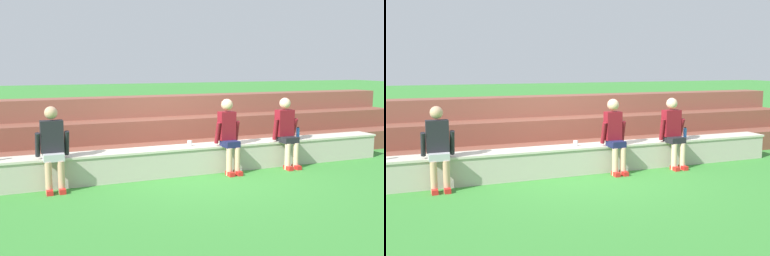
# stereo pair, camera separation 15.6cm
# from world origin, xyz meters

# --- Properties ---
(ground_plane) EXTENTS (80.00, 80.00, 0.00)m
(ground_plane) POSITION_xyz_m (0.00, 0.00, 0.00)
(ground_plane) COLOR #388433
(stone_seating_wall) EXTENTS (8.40, 0.53, 0.53)m
(stone_seating_wall) POSITION_xyz_m (0.00, 0.24, 0.28)
(stone_seating_wall) COLOR #B7AF9E
(stone_seating_wall) RESTS_ON ground
(brick_bleachers) EXTENTS (12.26, 2.03, 1.35)m
(brick_bleachers) POSITION_xyz_m (0.00, 1.97, 0.52)
(brick_bleachers) COLOR brown
(brick_bleachers) RESTS_ON ground
(person_far_left) EXTENTS (0.54, 0.49, 1.40)m
(person_far_left) POSITION_xyz_m (-2.74, -0.03, 0.76)
(person_far_left) COLOR tan
(person_far_left) RESTS_ON ground
(person_left_of_center) EXTENTS (0.49, 0.54, 1.43)m
(person_left_of_center) POSITION_xyz_m (0.50, -0.03, 0.77)
(person_left_of_center) COLOR #DBAD89
(person_left_of_center) RESTS_ON ground
(person_center) EXTENTS (0.53, 0.54, 1.41)m
(person_center) POSITION_xyz_m (1.80, -0.05, 0.76)
(person_center) COLOR beige
(person_center) RESTS_ON ground
(water_bottle_near_left) EXTENTS (0.07, 0.07, 0.24)m
(water_bottle_near_left) POSITION_xyz_m (2.26, 0.20, 0.64)
(water_bottle_near_left) COLOR blue
(water_bottle_near_left) RESTS_ON stone_seating_wall
(plastic_cup_middle) EXTENTS (0.09, 0.09, 0.11)m
(plastic_cup_middle) POSITION_xyz_m (-0.21, 0.22, 0.58)
(plastic_cup_middle) COLOR white
(plastic_cup_middle) RESTS_ON stone_seating_wall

